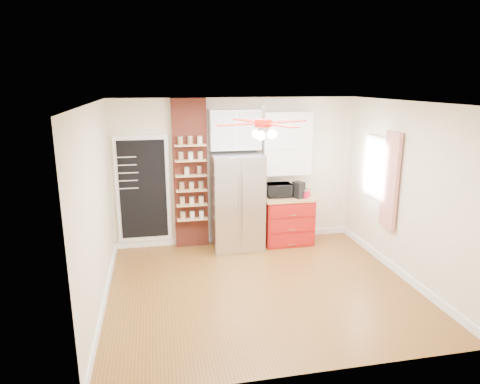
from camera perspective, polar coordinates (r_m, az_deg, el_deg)
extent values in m
plane|color=brown|center=(6.54, 2.83, -12.51)|extent=(4.50, 4.50, 0.00)
plane|color=white|center=(5.84, 3.17, 11.83)|extent=(4.50, 4.50, 0.00)
cube|color=beige|center=(7.95, -0.56, 2.74)|extent=(4.50, 0.02, 2.70)
cube|color=beige|center=(4.25, 9.72, -8.14)|extent=(4.50, 0.02, 2.70)
cube|color=beige|center=(5.93, -18.61, -2.14)|extent=(0.02, 4.00, 2.70)
cube|color=beige|center=(6.95, 21.29, 0.00)|extent=(0.02, 4.00, 2.70)
cube|color=white|center=(7.85, -12.80, 0.34)|extent=(0.95, 0.04, 1.95)
cube|color=black|center=(7.82, -12.81, 0.30)|extent=(0.82, 0.02, 1.78)
cube|color=maroon|center=(7.76, -6.63, 2.35)|extent=(0.60, 0.16, 2.70)
cube|color=#BBBBC0|center=(7.70, -0.40, -1.29)|extent=(0.90, 0.70, 1.75)
cube|color=white|center=(7.65, -0.70, 8.34)|extent=(0.90, 0.35, 0.70)
cube|color=#A01310|center=(8.11, 6.29, -3.85)|extent=(0.90, 0.60, 0.86)
cube|color=tan|center=(7.98, 6.38, -0.78)|extent=(0.94, 0.64, 0.04)
cube|color=white|center=(7.94, 6.21, 6.48)|extent=(0.90, 0.30, 1.15)
cube|color=white|center=(7.65, 17.73, 3.10)|extent=(0.04, 0.75, 1.05)
cube|color=red|center=(7.18, 19.41, 1.43)|extent=(0.06, 0.40, 1.55)
cylinder|color=silver|center=(5.85, 3.15, 10.36)|extent=(0.05, 0.05, 0.20)
cylinder|color=#B5160B|center=(5.86, 3.13, 9.19)|extent=(0.24, 0.24, 0.10)
sphere|color=white|center=(5.87, 3.11, 7.63)|extent=(0.13, 0.13, 0.13)
imported|color=black|center=(7.94, 5.19, 0.26)|extent=(0.46, 0.32, 0.25)
cube|color=black|center=(7.90, 7.82, 0.28)|extent=(0.22, 0.24, 0.30)
cylinder|color=#BD0A2E|center=(7.91, 8.76, -0.33)|extent=(0.14, 0.14, 0.14)
cylinder|color=red|center=(8.06, 8.95, -0.06)|extent=(0.13, 0.13, 0.14)
cylinder|color=beige|center=(7.59, -7.12, 2.75)|extent=(0.11, 0.11, 0.14)
cylinder|color=brown|center=(7.60, -5.47, 2.85)|extent=(0.10, 0.10, 0.14)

